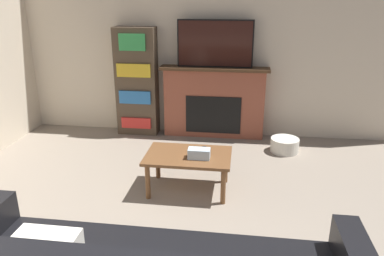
# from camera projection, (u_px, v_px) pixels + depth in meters

# --- Properties ---
(wall_back) EXTENTS (6.07, 0.06, 2.70)m
(wall_back) POSITION_uv_depth(u_px,v_px,m) (201.00, 40.00, 5.21)
(wall_back) COLOR beige
(wall_back) RESTS_ON ground_plane
(fireplace) EXTENTS (1.51, 0.28, 1.01)m
(fireplace) POSITION_uv_depth(u_px,v_px,m) (214.00, 102.00, 5.34)
(fireplace) COLOR brown
(fireplace) RESTS_ON ground_plane
(tv) EXTENTS (1.03, 0.03, 0.64)m
(tv) POSITION_uv_depth(u_px,v_px,m) (215.00, 44.00, 5.04)
(tv) COLOR black
(tv) RESTS_ON fireplace
(coffee_table) EXTENTS (0.88, 0.58, 0.41)m
(coffee_table) POSITION_uv_depth(u_px,v_px,m) (188.00, 159.00, 3.86)
(coffee_table) COLOR brown
(coffee_table) RESTS_ON ground_plane
(tissue_box) EXTENTS (0.22, 0.12, 0.10)m
(tissue_box) POSITION_uv_depth(u_px,v_px,m) (199.00, 153.00, 3.74)
(tissue_box) COLOR silver
(tissue_box) RESTS_ON coffee_table
(remote_control) EXTENTS (0.04, 0.15, 0.02)m
(remote_control) POSITION_uv_depth(u_px,v_px,m) (203.00, 150.00, 3.93)
(remote_control) COLOR black
(remote_control) RESTS_ON coffee_table
(bookshelf) EXTENTS (0.58, 0.29, 1.54)m
(bookshelf) POSITION_uv_depth(u_px,v_px,m) (137.00, 82.00, 5.37)
(bookshelf) COLOR #4C3D2D
(bookshelf) RESTS_ON ground_plane
(storage_basket) EXTENTS (0.37, 0.37, 0.18)m
(storage_basket) POSITION_uv_depth(u_px,v_px,m) (285.00, 145.00, 4.90)
(storage_basket) COLOR silver
(storage_basket) RESTS_ON ground_plane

